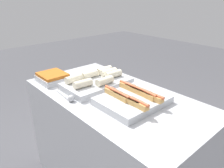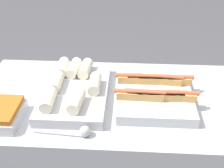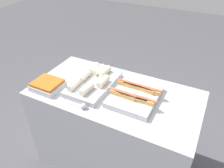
{
  "view_description": "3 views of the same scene",
  "coord_description": "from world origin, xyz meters",
  "px_view_note": "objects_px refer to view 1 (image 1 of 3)",
  "views": [
    {
      "loc": [
        1.09,
        -0.98,
        1.62
      ],
      "look_at": [
        -0.03,
        0.0,
        0.99
      ],
      "focal_mm": 35.0,
      "sensor_mm": 36.0,
      "label": 1
    },
    {
      "loc": [
        0.05,
        -1.3,
        1.79
      ],
      "look_at": [
        -0.03,
        0.0,
        0.99
      ],
      "focal_mm": 50.0,
      "sensor_mm": 36.0,
      "label": 2
    },
    {
      "loc": [
        0.66,
        -1.34,
        2.03
      ],
      "look_at": [
        -0.03,
        0.0,
        0.99
      ],
      "focal_mm": 35.0,
      "sensor_mm": 36.0,
      "label": 3
    }
  ],
  "objects_px": {
    "tray_wraps": "(97,82)",
    "tray_side_front": "(53,77)",
    "serving_spoon_near": "(70,98)",
    "tray_hotdogs": "(133,99)"
  },
  "relations": [
    {
      "from": "tray_wraps",
      "to": "tray_side_front",
      "type": "height_order",
      "value": "tray_wraps"
    },
    {
      "from": "tray_side_front",
      "to": "serving_spoon_near",
      "type": "relative_size",
      "value": 1.01
    },
    {
      "from": "tray_hotdogs",
      "to": "serving_spoon_near",
      "type": "height_order",
      "value": "tray_hotdogs"
    },
    {
      "from": "tray_wraps",
      "to": "tray_side_front",
      "type": "xyz_separation_m",
      "value": [
        -0.33,
        -0.22,
        -0.0
      ]
    },
    {
      "from": "tray_wraps",
      "to": "serving_spoon_near",
      "type": "relative_size",
      "value": 2.13
    },
    {
      "from": "tray_hotdogs",
      "to": "tray_wraps",
      "type": "xyz_separation_m",
      "value": [
        -0.4,
        0.01,
        0.0
      ]
    },
    {
      "from": "tray_side_front",
      "to": "serving_spoon_near",
      "type": "xyz_separation_m",
      "value": [
        0.41,
        -0.08,
        -0.01
      ]
    },
    {
      "from": "tray_side_front",
      "to": "serving_spoon_near",
      "type": "distance_m",
      "value": 0.42
    },
    {
      "from": "tray_hotdogs",
      "to": "tray_wraps",
      "type": "bearing_deg",
      "value": 179.17
    },
    {
      "from": "tray_wraps",
      "to": "tray_side_front",
      "type": "distance_m",
      "value": 0.4
    }
  ]
}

